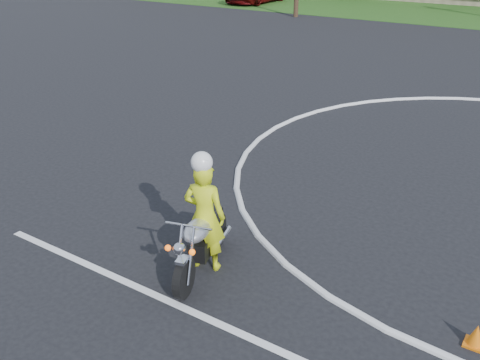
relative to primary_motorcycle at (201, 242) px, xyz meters
The scene contains 2 objects.
primary_motorcycle is the anchor object (origin of this frame).
rider_primary_grp 0.44m from the primary_motorcycle, 95.53° to the left, with size 0.71×0.57×1.89m.
Camera 1 is at (0.45, -8.43, 4.62)m, focal length 40.00 mm.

